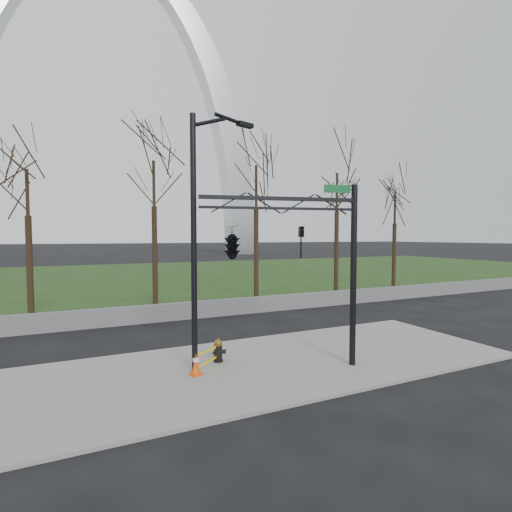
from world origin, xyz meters
name	(u,v)px	position (x,y,z in m)	size (l,w,h in m)	color
ground	(258,367)	(0.00, 0.00, 0.00)	(500.00, 500.00, 0.00)	black
sidewalk	(258,366)	(0.00, 0.00, 0.05)	(18.00, 6.00, 0.10)	slate
grass_strip	(140,277)	(0.00, 30.00, 0.03)	(120.00, 40.00, 0.06)	#1E3212
guardrail	(194,310)	(0.00, 8.00, 0.45)	(60.00, 0.30, 0.90)	#59595B
gateway_arch	(110,105)	(0.00, 75.00, 32.50)	(66.00, 6.00, 65.00)	#B5B7BC
tree_row	(155,227)	(-1.29, 12.00, 4.88)	(43.42, 4.00, 9.77)	black
fire_hydrant	(218,351)	(-1.10, 0.78, 0.47)	(0.50, 0.33, 0.81)	black
traffic_cone	(196,364)	(-2.11, -0.07, 0.43)	(0.40, 0.40, 0.66)	#DD470B
street_light	(200,225)	(-1.89, 0.13, 4.69)	(2.34, 0.82, 8.21)	black
traffic_signal_mast	(257,242)	(-0.32, -0.63, 4.15)	(5.00, 2.54, 6.00)	black
caution_tape	(207,357)	(-1.61, 0.39, 0.45)	(1.00, 0.85, 0.42)	#DDC30B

